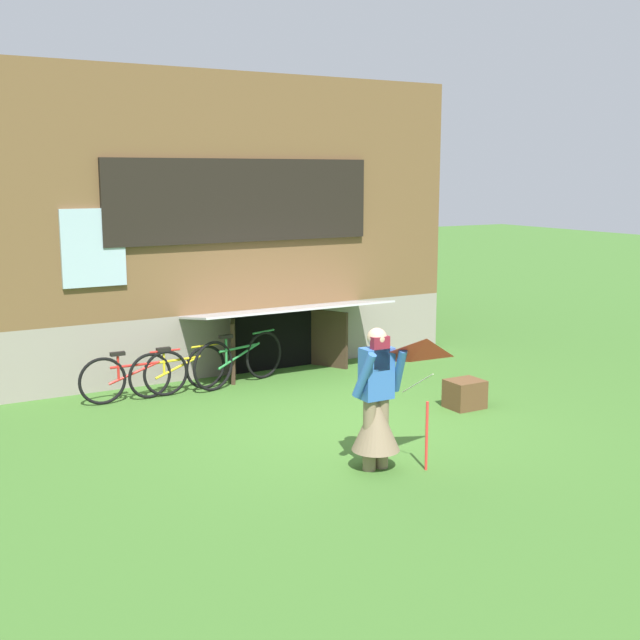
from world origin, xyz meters
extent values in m
plane|color=#3D6B28|center=(0.00, 0.00, 0.00)|extent=(60.00, 60.00, 0.00)
cube|color=gray|center=(0.00, 5.59, 0.50)|extent=(7.63, 5.19, 1.01)
cube|color=brown|center=(0.00, 5.59, 2.82)|extent=(7.63, 5.19, 3.63)
cube|color=black|center=(0.00, 2.96, 2.72)|extent=(4.36, 0.08, 1.26)
cube|color=#9EB7C6|center=(0.00, 2.98, 2.72)|extent=(4.20, 0.04, 1.14)
cube|color=#9EB7C6|center=(-2.31, 2.97, 2.10)|extent=(0.90, 0.06, 1.10)
cube|color=black|center=(0.53, 2.98, 0.46)|extent=(1.40, 0.03, 0.93)
cube|color=#3D2B1E|center=(-0.32, 2.70, 0.46)|extent=(0.35, 0.66, 0.93)
cube|color=#3D2B1E|center=(1.38, 2.70, 0.46)|extent=(0.38, 0.65, 0.93)
cube|color=#B2B2B7|center=(0.53, 2.45, 1.06)|extent=(3.20, 1.09, 0.18)
cylinder|color=#7F6B51|center=(-0.67, -1.62, 0.39)|extent=(0.14, 0.14, 0.78)
cylinder|color=#7F6B51|center=(-0.51, -1.62, 0.39)|extent=(0.14, 0.14, 0.78)
cone|color=#7F6B51|center=(-0.59, -1.62, 0.51)|extent=(0.52, 0.52, 0.58)
cube|color=#3366B7|center=(-0.59, -1.62, 1.05)|extent=(0.34, 0.20, 0.55)
cylinder|color=#3366B7|center=(-0.81, -1.72, 1.08)|extent=(0.17, 0.32, 0.51)
cylinder|color=#3366B7|center=(-0.37, -1.72, 1.08)|extent=(0.17, 0.32, 0.51)
cube|color=maroon|center=(-0.59, -1.68, 1.28)|extent=(0.20, 0.08, 0.36)
sphere|color=#D8AD8E|center=(-0.59, -1.62, 1.44)|extent=(0.21, 0.21, 0.21)
pyramid|color=red|center=(-0.33, -2.13, 1.17)|extent=(0.86, 0.78, 0.38)
cylinder|color=beige|center=(-0.24, -1.87, 0.96)|extent=(0.01, 0.53, 0.32)
cylinder|color=red|center=(-0.14, -1.92, 0.38)|extent=(0.03, 0.03, 0.75)
torus|color=black|center=(0.11, 2.52, 0.37)|extent=(0.72, 0.26, 0.74)
torus|color=black|center=(-0.85, 2.22, 0.37)|extent=(0.72, 0.26, 0.74)
cylinder|color=#287A3D|center=(-0.37, 2.37, 0.56)|extent=(0.73, 0.26, 0.04)
cylinder|color=#287A3D|center=(-0.37, 2.37, 0.44)|extent=(0.80, 0.28, 0.30)
cylinder|color=#287A3D|center=(-0.61, 2.30, 0.56)|extent=(0.04, 0.04, 0.42)
cube|color=black|center=(-0.61, 2.30, 0.77)|extent=(0.20, 0.08, 0.05)
cylinder|color=#287A3D|center=(0.11, 2.52, 0.73)|extent=(0.43, 0.16, 0.03)
torus|color=black|center=(-0.90, 2.40, 0.33)|extent=(0.65, 0.12, 0.65)
torus|color=black|center=(-1.78, 2.30, 0.33)|extent=(0.65, 0.12, 0.65)
cylinder|color=gold|center=(-1.34, 2.35, 0.49)|extent=(0.66, 0.11, 0.04)
cylinder|color=gold|center=(-1.34, 2.35, 0.39)|extent=(0.72, 0.12, 0.27)
cylinder|color=gold|center=(-1.56, 2.32, 0.49)|extent=(0.04, 0.04, 0.37)
cube|color=black|center=(-1.56, 2.32, 0.68)|extent=(0.20, 0.08, 0.05)
cylinder|color=gold|center=(-0.90, 2.40, 0.65)|extent=(0.44, 0.08, 0.03)
torus|color=black|center=(-1.54, 2.30, 0.33)|extent=(0.66, 0.05, 0.66)
torus|color=black|center=(-2.44, 2.31, 0.33)|extent=(0.66, 0.05, 0.66)
cylinder|color=red|center=(-1.99, 2.31, 0.50)|extent=(0.67, 0.04, 0.04)
cylinder|color=red|center=(-1.99, 2.31, 0.39)|extent=(0.74, 0.04, 0.27)
cylinder|color=red|center=(-2.22, 2.31, 0.50)|extent=(0.04, 0.04, 0.37)
cube|color=black|center=(-2.22, 2.31, 0.69)|extent=(0.20, 0.08, 0.05)
cylinder|color=red|center=(-1.54, 2.30, 0.66)|extent=(0.44, 0.03, 0.03)
cube|color=brown|center=(1.75, -0.29, 0.19)|extent=(0.47, 0.40, 0.38)
camera|label=1|loc=(-5.30, -8.59, 3.14)|focal=46.05mm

